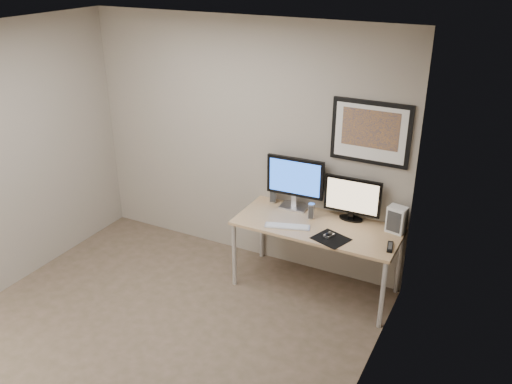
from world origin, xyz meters
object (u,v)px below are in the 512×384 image
at_px(speaker_left, 273,194).
at_px(speaker_right, 311,211).
at_px(monitor_large, 295,181).
at_px(fan_unit, 397,219).
at_px(framed_art, 371,133).
at_px(monitor_tv, 352,198).
at_px(desk, 317,231).
at_px(keyboard, 287,226).

distance_m(speaker_left, speaker_right, 0.53).
xyz_separation_m(monitor_large, speaker_right, (0.24, -0.14, -0.22)).
relative_size(speaker_right, fan_unit, 0.62).
relative_size(framed_art, fan_unit, 2.90).
distance_m(framed_art, monitor_large, 0.92).
height_order(framed_art, speaker_left, framed_art).
distance_m(framed_art, monitor_tv, 0.67).
relative_size(desk, framed_art, 2.13).
xyz_separation_m(speaker_left, speaker_right, (0.50, -0.17, -0.01)).
distance_m(speaker_left, keyboard, 0.58).
relative_size(monitor_tv, fan_unit, 2.17).
relative_size(desk, speaker_right, 10.06).
bearing_deg(speaker_left, fan_unit, -24.95).
xyz_separation_m(framed_art, monitor_large, (-0.70, -0.09, -0.59)).
xyz_separation_m(desk, fan_unit, (0.71, 0.21, 0.20)).
height_order(monitor_tv, fan_unit, monitor_tv).
relative_size(speaker_left, keyboard, 0.44).
height_order(desk, speaker_right, speaker_right).
height_order(desk, fan_unit, fan_unit).
height_order(framed_art, monitor_large, framed_art).
distance_m(keyboard, fan_unit, 1.03).
bearing_deg(framed_art, desk, -136.54).
distance_m(desk, speaker_right, 0.21).
height_order(monitor_large, fan_unit, monitor_large).
bearing_deg(fan_unit, framed_art, 172.24).
distance_m(monitor_large, monitor_tv, 0.61).
distance_m(desk, speaker_left, 0.68).
bearing_deg(fan_unit, speaker_right, -160.78).
distance_m(desk, monitor_tv, 0.47).
height_order(speaker_left, speaker_right, speaker_left).
xyz_separation_m(monitor_large, speaker_left, (-0.25, 0.02, -0.21)).
relative_size(monitor_large, speaker_left, 3.19).
bearing_deg(monitor_large, keyboard, -77.75).
height_order(desk, keyboard, keyboard).
distance_m(monitor_large, fan_unit, 1.07).
bearing_deg(monitor_large, fan_unit, -4.39).
xyz_separation_m(speaker_right, keyboard, (-0.13, -0.27, -0.07)).
bearing_deg(desk, framed_art, 43.46).
xyz_separation_m(desk, speaker_left, (-0.61, 0.27, 0.16)).
distance_m(desk, fan_unit, 0.76).
bearing_deg(keyboard, monitor_large, 86.60).
bearing_deg(framed_art, keyboard, -139.43).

